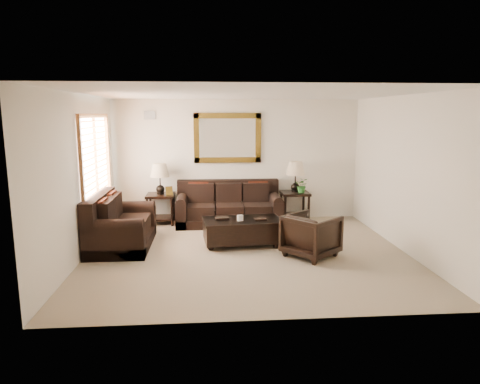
{
  "coord_description": "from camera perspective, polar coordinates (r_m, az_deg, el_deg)",
  "views": [
    {
      "loc": [
        -0.66,
        -7.1,
        2.36
      ],
      "look_at": [
        -0.07,
        0.6,
        0.96
      ],
      "focal_mm": 32.0,
      "sensor_mm": 36.0,
      "label": 1
    }
  ],
  "objects": [
    {
      "name": "air_vent",
      "position": [
        9.66,
        -11.94,
        9.98
      ],
      "size": [
        0.25,
        0.02,
        0.18
      ],
      "primitive_type": "cube",
      "color": "#999999",
      "rests_on": "room"
    },
    {
      "name": "window",
      "position": [
        8.3,
        -18.64,
        4.11
      ],
      "size": [
        0.07,
        1.96,
        1.66
      ],
      "color": "white",
      "rests_on": "room"
    },
    {
      "name": "end_table_left",
      "position": [
        9.44,
        -10.59,
        0.96
      ],
      "size": [
        0.6,
        0.6,
        1.33
      ],
      "color": "black",
      "rests_on": "room"
    },
    {
      "name": "potted_plant",
      "position": [
        9.51,
        8.28,
        0.67
      ],
      "size": [
        0.4,
        0.42,
        0.26
      ],
      "primitive_type": "imported",
      "rotation": [
        0.0,
        0.0,
        -0.4
      ],
      "color": "#235E20",
      "rests_on": "end_table_right"
    },
    {
      "name": "sofa",
      "position": [
        9.39,
        -1.5,
        -2.2
      ],
      "size": [
        2.26,
        0.98,
        0.93
      ],
      "color": "black",
      "rests_on": "room"
    },
    {
      "name": "armchair",
      "position": [
        7.32,
        9.49,
        -5.46
      ],
      "size": [
        1.05,
        1.06,
        0.79
      ],
      "primitive_type": "imported",
      "rotation": [
        0.0,
        0.0,
        2.27
      ],
      "color": "black",
      "rests_on": "floor"
    },
    {
      "name": "end_table_right",
      "position": [
        9.58,
        7.37,
        1.25
      ],
      "size": [
        0.61,
        0.61,
        1.34
      ],
      "color": "black",
      "rests_on": "room"
    },
    {
      "name": "room",
      "position": [
        7.21,
        0.92,
        2.19
      ],
      "size": [
        5.51,
        5.01,
        2.71
      ],
      "color": "#836F5A",
      "rests_on": "ground"
    },
    {
      "name": "loveseat",
      "position": [
        8.06,
        -15.9,
        -4.55
      ],
      "size": [
        1.02,
        1.72,
        0.97
      ],
      "rotation": [
        0.0,
        0.0,
        1.57
      ],
      "color": "black",
      "rests_on": "room"
    },
    {
      "name": "mirror",
      "position": [
        9.59,
        -1.67,
        7.2
      ],
      "size": [
        1.5,
        0.06,
        1.1
      ],
      "color": "#48300E",
      "rests_on": "room"
    },
    {
      "name": "coffee_table",
      "position": [
        7.86,
        0.34,
        -4.95
      ],
      "size": [
        1.48,
        0.9,
        0.6
      ],
      "rotation": [
        0.0,
        0.0,
        0.1
      ],
      "color": "black",
      "rests_on": "room"
    }
  ]
}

